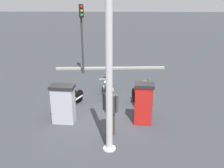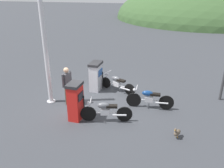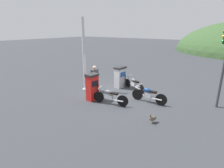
{
  "view_description": "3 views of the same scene",
  "coord_description": "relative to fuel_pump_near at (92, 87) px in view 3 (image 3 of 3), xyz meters",
  "views": [
    {
      "loc": [
        -8.63,
        -0.59,
        4.59
      ],
      "look_at": [
        0.8,
        -0.29,
        1.13
      ],
      "focal_mm": 39.57,
      "sensor_mm": 36.0,
      "label": 1
    },
    {
      "loc": [
        2.85,
        -9.37,
        5.13
      ],
      "look_at": [
        0.72,
        0.38,
        0.87
      ],
      "focal_mm": 37.84,
      "sensor_mm": 36.0,
      "label": 2
    },
    {
      "loc": [
        6.33,
        -8.89,
        4.07
      ],
      "look_at": [
        0.32,
        -0.46,
        0.84
      ],
      "focal_mm": 28.88,
      "sensor_mm": 36.0,
      "label": 3
    }
  ],
  "objects": [
    {
      "name": "motorcycle_extra",
      "position": [
        2.83,
        1.55,
        -0.32
      ],
      "size": [
        2.09,
        0.56,
        0.97
      ],
      "color": "black",
      "rests_on": "ground"
    },
    {
      "name": "motorcycle_near_pump",
      "position": [
        1.21,
        0.08,
        -0.33
      ],
      "size": [
        2.06,
        0.63,
        0.96
      ],
      "color": "black",
      "rests_on": "ground"
    },
    {
      "name": "roadside_traffic_light",
      "position": [
        6.04,
        3.08,
        1.94
      ],
      "size": [
        0.4,
        0.29,
        4.04
      ],
      "color": "#38383A",
      "rests_on": "ground"
    },
    {
      "name": "ground_plane",
      "position": [
        0.36,
        1.48,
        -0.8
      ],
      "size": [
        120.0,
        120.0,
        0.0
      ],
      "primitive_type": "plane",
      "color": "#383A3F"
    },
    {
      "name": "wandering_duck",
      "position": [
        3.98,
        -0.47,
        -0.58
      ],
      "size": [
        0.35,
        0.44,
        0.46
      ],
      "color": "brown",
      "rests_on": "ground"
    },
    {
      "name": "fuel_pump_near",
      "position": [
        0.0,
        0.0,
        0.0
      ],
      "size": [
        0.59,
        0.74,
        1.58
      ],
      "color": "red",
      "rests_on": "ground"
    },
    {
      "name": "motorcycle_far_pump",
      "position": [
        1.09,
        3.01,
        -0.34
      ],
      "size": [
        1.93,
        1.01,
        0.93
      ],
      "color": "black",
      "rests_on": "ground"
    },
    {
      "name": "fuel_pump_far",
      "position": [
        -0.0,
        2.96,
        -0.05
      ],
      "size": [
        0.62,
        0.91,
        1.48
      ],
      "color": "silver",
      "rests_on": "ground"
    },
    {
      "name": "attendant_person",
      "position": [
        -0.83,
        1.18,
        0.22
      ],
      "size": [
        0.32,
        0.56,
        1.76
      ],
      "color": "#473828",
      "rests_on": "ground"
    },
    {
      "name": "canopy_support_pole",
      "position": [
        -1.7,
        1.18,
        1.49
      ],
      "size": [
        0.4,
        0.4,
        4.75
      ],
      "color": "silver",
      "rests_on": "ground"
    }
  ]
}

